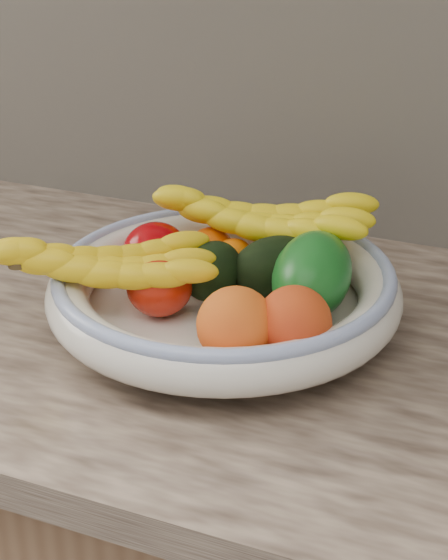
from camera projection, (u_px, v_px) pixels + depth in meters
fruit_bowl at (224, 289)px, 0.94m from camera, size 0.39×0.39×0.08m
clementine_back_left at (211, 248)px, 1.03m from camera, size 0.07×0.07×0.05m
clementine_back_right at (286, 258)px, 1.01m from camera, size 0.07×0.07×0.05m
clementine_back_mid at (234, 258)px, 1.01m from camera, size 0.05×0.05×0.04m
clementine_extra at (274, 253)px, 1.02m from camera, size 0.06×0.06×0.05m
tomato_left at (156, 252)px, 1.00m from camera, size 0.10×0.10×0.07m
tomato_near_left at (159, 287)px, 0.92m from camera, size 0.09×0.09×0.06m
avocado_center at (212, 271)px, 0.95m from camera, size 0.07×0.10×0.06m
avocado_right at (277, 268)px, 0.96m from camera, size 0.13×0.12×0.07m
green_mango at (312, 275)px, 0.91m from camera, size 0.12×0.14×0.11m
peach_front at (236, 325)px, 0.84m from camera, size 0.08×0.08×0.08m
peach_right at (294, 323)px, 0.84m from camera, size 0.08×0.08×0.07m
banana_bunch_back at (260, 225)px, 1.01m from camera, size 0.29×0.13×0.08m
banana_bunch_front at (104, 270)px, 0.91m from camera, size 0.27×0.21×0.07m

